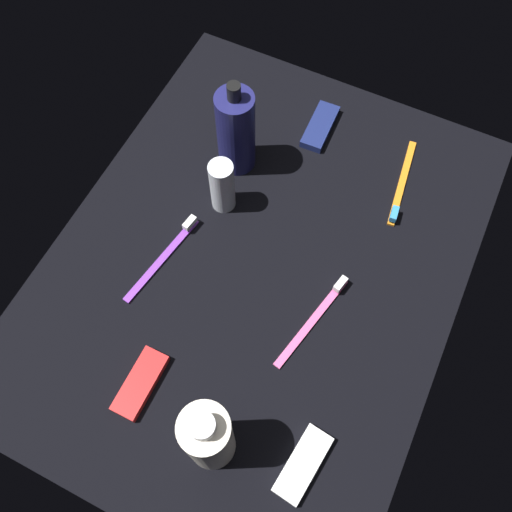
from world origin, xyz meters
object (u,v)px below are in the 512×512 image
(lotion_bottle, at_px, (236,131))
(snack_bar_red, at_px, (140,383))
(snack_bar_navy, at_px, (320,127))
(toothbrush_purple, at_px, (166,253))
(toothbrush_orange, at_px, (401,186))
(deodorant_stick, at_px, (222,186))
(bodywash_bottle, at_px, (208,437))
(snack_bar_white, at_px, (303,464))
(toothbrush_pink, at_px, (316,316))

(lotion_bottle, xyz_separation_m, snack_bar_red, (0.42, 0.05, -0.08))
(snack_bar_navy, bearing_deg, snack_bar_red, -7.96)
(snack_bar_red, bearing_deg, toothbrush_purple, -160.42)
(lotion_bottle, bearing_deg, toothbrush_purple, -5.52)
(lotion_bottle, distance_m, toothbrush_orange, 0.30)
(deodorant_stick, xyz_separation_m, snack_bar_red, (0.33, 0.03, -0.05))
(snack_bar_navy, bearing_deg, bodywash_bottle, 5.65)
(toothbrush_orange, height_order, snack_bar_navy, toothbrush_orange)
(snack_bar_white, bearing_deg, toothbrush_pink, -154.81)
(toothbrush_orange, xyz_separation_m, snack_bar_red, (0.49, -0.23, 0.00))
(lotion_bottle, distance_m, deodorant_stick, 0.09)
(toothbrush_pink, height_order, snack_bar_navy, toothbrush_pink)
(toothbrush_pink, bearing_deg, lotion_bottle, -130.89)
(bodywash_bottle, relative_size, snack_bar_navy, 1.74)
(lotion_bottle, bearing_deg, deodorant_stick, 11.75)
(toothbrush_pink, distance_m, snack_bar_white, 0.22)
(toothbrush_pink, height_order, toothbrush_purple, same)
(deodorant_stick, bearing_deg, toothbrush_purple, -16.92)
(toothbrush_pink, height_order, snack_bar_red, toothbrush_pink)
(lotion_bottle, height_order, toothbrush_purple, lotion_bottle)
(lotion_bottle, xyz_separation_m, toothbrush_pink, (0.21, 0.24, -0.08))
(bodywash_bottle, bearing_deg, lotion_bottle, -157.46)
(toothbrush_pink, distance_m, toothbrush_orange, 0.29)
(snack_bar_red, height_order, snack_bar_white, same)
(snack_bar_navy, distance_m, snack_bar_white, 0.58)
(lotion_bottle, relative_size, toothbrush_pink, 1.07)
(bodywash_bottle, distance_m, toothbrush_purple, 0.32)
(deodorant_stick, height_order, snack_bar_white, deodorant_stick)
(lotion_bottle, distance_m, snack_bar_white, 0.53)
(toothbrush_pink, bearing_deg, snack_bar_white, 18.37)
(bodywash_bottle, relative_size, toothbrush_purple, 1.01)
(deodorant_stick, bearing_deg, toothbrush_pink, 61.50)
(lotion_bottle, bearing_deg, bodywash_bottle, 22.54)
(toothbrush_purple, height_order, snack_bar_navy, toothbrush_purple)
(toothbrush_purple, relative_size, snack_bar_red, 1.73)
(lotion_bottle, relative_size, snack_bar_navy, 1.84)
(snack_bar_red, bearing_deg, toothbrush_pink, 137.47)
(toothbrush_orange, bearing_deg, snack_bar_white, 3.48)
(toothbrush_pink, relative_size, toothbrush_orange, 0.99)
(lotion_bottle, relative_size, bodywash_bottle, 1.06)
(snack_bar_white, bearing_deg, snack_bar_red, -82.89)
(deodorant_stick, xyz_separation_m, toothbrush_purple, (0.13, -0.04, -0.05))
(lotion_bottle, xyz_separation_m, bodywash_bottle, (0.45, 0.19, -0.00))
(toothbrush_pink, xyz_separation_m, snack_bar_red, (0.21, -0.19, 0.00))
(lotion_bottle, height_order, toothbrush_pink, lotion_bottle)
(deodorant_stick, distance_m, snack_bar_white, 0.44)
(lotion_bottle, bearing_deg, snack_bar_red, 6.97)
(toothbrush_purple, distance_m, toothbrush_orange, 0.42)
(toothbrush_purple, bearing_deg, deodorant_stick, 163.08)
(snack_bar_red, bearing_deg, toothbrush_orange, 154.77)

